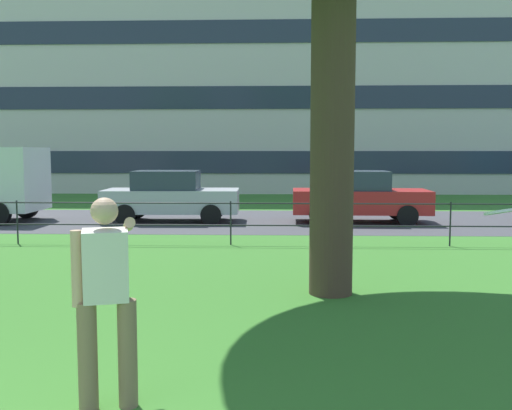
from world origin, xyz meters
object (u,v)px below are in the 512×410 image
object	(u,v)px
person_thrower	(106,295)
car_red_far_right	(359,197)
car_silver_center	(171,196)
frisbee	(499,212)
apartment_building_background	(226,48)

from	to	relation	value
person_thrower	car_red_far_right	distance (m)	13.32
person_thrower	car_silver_center	world-z (taller)	person_thrower
frisbee	car_silver_center	distance (m)	13.08
car_silver_center	person_thrower	bearing A→B (deg)	-81.83
frisbee	apartment_building_background	world-z (taller)	apartment_building_background
car_silver_center	apartment_building_background	distance (m)	18.48
car_red_far_right	apartment_building_background	size ratio (longest dim) A/B	0.11
car_red_far_right	frisbee	bearing A→B (deg)	-91.73
frisbee	car_red_far_right	bearing A→B (deg)	88.27
person_thrower	frisbee	distance (m)	3.60
frisbee	apartment_building_background	bearing A→B (deg)	100.02
person_thrower	car_red_far_right	bearing A→B (deg)	73.36
person_thrower	car_silver_center	xyz separation A→B (m)	(-1.83, 12.75, -0.17)
apartment_building_background	car_silver_center	bearing A→B (deg)	-90.59
car_silver_center	apartment_building_background	world-z (taller)	apartment_building_background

